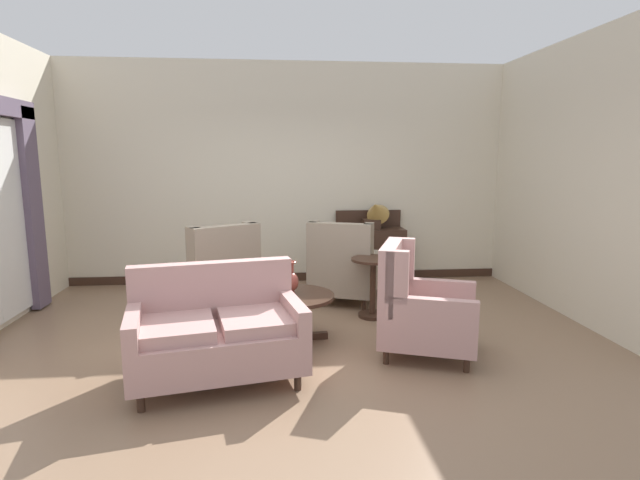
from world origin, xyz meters
The scene contains 13 objects.
ground centered at (0.00, 0.00, 0.00)m, with size 9.00×9.00×0.00m, color #896B51.
wall_back centered at (0.00, 2.64, 1.59)m, with size 6.59×0.08×3.19m, color beige.
wall_right centered at (3.21, 0.79, 1.59)m, with size 0.08×3.69×3.19m, color beige.
baseboard_back centered at (0.00, 2.58, 0.06)m, with size 6.43×0.03×0.12m, color #382319.
coffee_table centered at (-0.05, 0.11, 0.39)m, with size 0.85×0.85×0.48m.
porcelain_vase centered at (-0.07, 0.14, 0.62)m, with size 0.17×0.17×0.33m.
settee centered at (-0.71, -0.73, 0.41)m, with size 1.52×1.07×0.95m.
armchair_back_corner centered at (-0.89, 0.98, 0.45)m, with size 1.14×1.19×1.10m.
armchair_near_sideboard centered at (1.12, -0.35, 0.44)m, with size 1.08×1.03×1.05m.
armchair_beside_settee centered at (0.66, 1.41, 0.44)m, with size 1.05×1.09×1.06m.
side_table centered at (0.91, 0.78, 0.42)m, with size 0.51×0.51×0.70m.
sideboard centered at (1.19, 2.35, 0.47)m, with size 0.97×0.43×1.06m.
gramophone centered at (1.24, 2.26, 1.06)m, with size 0.47×0.53×0.51m.
Camera 1 is at (-0.24, -4.71, 1.84)m, focal length 27.91 mm.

